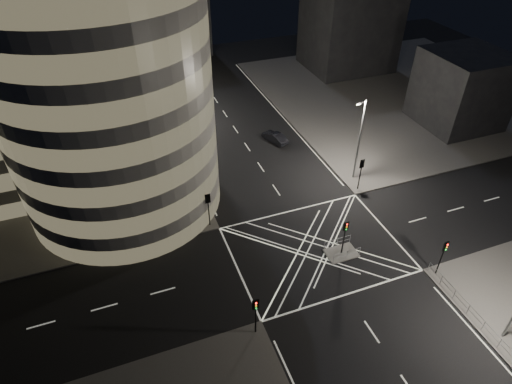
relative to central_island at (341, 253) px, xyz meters
name	(u,v)px	position (x,y,z in m)	size (l,w,h in m)	color
ground	(316,248)	(-2.00, 1.50, -0.07)	(120.00, 120.00, 0.00)	black
sidewalk_far_left	(12,162)	(-31.00, 28.50, 0.00)	(42.00, 42.00, 0.15)	#524F4D
sidewalk_far_right	(400,92)	(27.00, 28.50, 0.00)	(42.00, 42.00, 0.15)	#524F4D
central_island	(341,253)	(0.00, 0.00, 0.00)	(3.00, 2.00, 0.15)	slate
office_tower_curved	(52,83)	(-22.74, 20.24, 12.58)	(30.00, 29.00, 27.20)	gray
office_block_rear	(47,30)	(-24.00, 43.50, 11.07)	(24.00, 16.00, 22.00)	gray
building_right_far	(350,24)	(24.00, 41.50, 7.58)	(14.00, 12.00, 15.00)	black
building_right_near	(462,89)	(28.00, 17.50, 5.08)	(10.00, 10.00, 10.00)	black
building_far_end	(157,6)	(-6.00, 59.50, 8.93)	(18.00, 8.00, 18.00)	black
tree_a	(185,180)	(-12.50, 10.50, 4.68)	(3.84, 3.84, 6.83)	black
tree_b	(172,148)	(-12.50, 16.50, 5.00)	(4.54, 4.54, 7.54)	black
tree_c	(162,124)	(-12.50, 22.50, 4.80)	(4.31, 4.31, 7.22)	black
tree_d	(152,97)	(-12.50, 28.50, 5.75)	(5.71, 5.71, 8.96)	black
tree_e	(147,92)	(-12.50, 34.50, 3.78)	(3.41, 3.41, 5.68)	black
traffic_signal_fl	(208,204)	(-10.80, 8.30, 2.84)	(0.55, 0.22, 4.00)	black
traffic_signal_nl	(256,310)	(-10.80, -5.30, 2.84)	(0.55, 0.22, 4.00)	black
traffic_signal_fr	(361,169)	(6.80, 8.30, 2.84)	(0.55, 0.22, 4.00)	black
traffic_signal_nr	(444,252)	(6.80, -5.30, 2.84)	(0.55, 0.22, 4.00)	black
traffic_signal_island	(345,232)	(0.00, 0.00, 2.84)	(0.55, 0.22, 4.00)	black
street_lamp_left_near	(187,156)	(-11.44, 13.50, 5.47)	(1.25, 0.25, 10.00)	slate
street_lamp_left_far	(157,88)	(-11.44, 31.50, 5.47)	(1.25, 0.25, 10.00)	slate
street_lamp_right_far	(359,138)	(7.44, 10.50, 5.47)	(1.25, 0.25, 10.00)	slate
railing_near_right	(476,317)	(6.30, -10.65, 0.62)	(0.06, 11.70, 1.10)	slate
railing_island_south	(347,255)	(0.00, -0.90, 0.62)	(2.80, 0.06, 1.10)	slate
railing_island_north	(337,242)	(0.00, 0.90, 0.62)	(2.80, 0.06, 1.10)	slate
sedan	(275,137)	(1.94, 21.52, 0.59)	(1.40, 4.02, 1.33)	black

